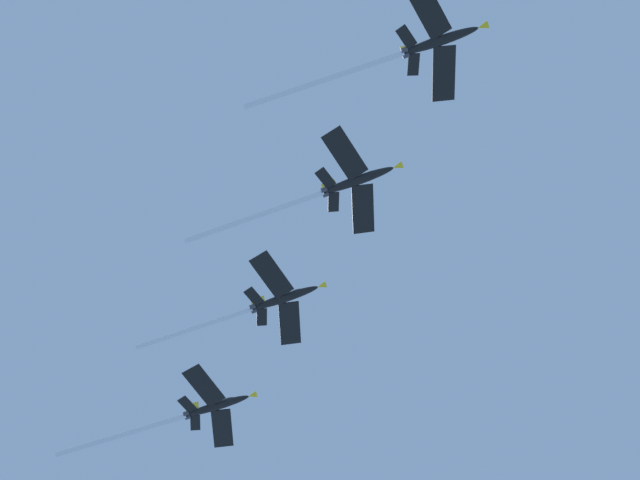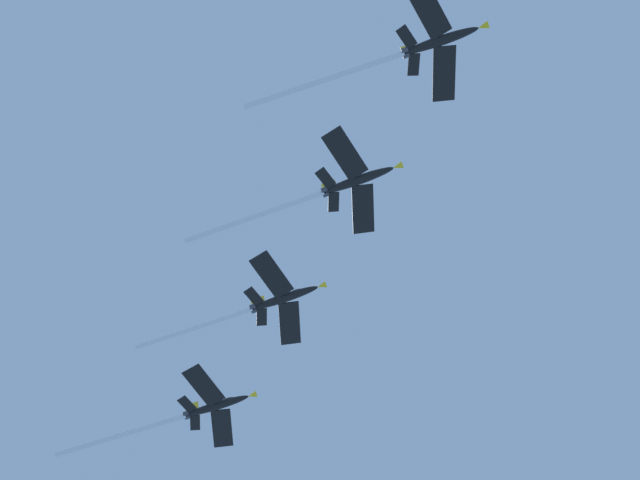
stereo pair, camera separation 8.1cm
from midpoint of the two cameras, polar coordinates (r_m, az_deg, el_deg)
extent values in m
ellipsoid|color=black|center=(145.23, 7.49, 12.14)|extent=(8.07, 10.91, 2.99)
cone|color=yellow|center=(146.44, 10.04, 12.88)|extent=(1.97, 2.12, 1.41)
ellipsoid|color=black|center=(146.13, 8.23, 12.45)|extent=(2.45, 2.96, 1.28)
cube|color=black|center=(146.92, 7.67, 10.15)|extent=(8.70, 9.09, 0.69)
cube|color=yellow|center=(148.58, 7.89, 8.71)|extent=(1.80, 1.73, 0.37)
cube|color=black|center=(143.27, 6.71, 13.97)|extent=(9.69, 6.45, 0.69)
cube|color=black|center=(145.33, 5.80, 10.75)|extent=(3.64, 3.95, 0.41)
cube|color=black|center=(143.75, 5.36, 12.39)|extent=(3.96, 2.72, 0.41)
cube|color=yellow|center=(145.85, 5.54, 11.75)|extent=(1.69, 2.39, 3.10)
cylinder|color=#38383D|center=(144.49, 5.33, 11.30)|extent=(1.28, 1.36, 0.93)
cylinder|color=#38383D|center=(144.17, 5.24, 11.62)|extent=(1.28, 1.36, 0.93)
cylinder|color=white|center=(143.36, 0.23, 9.86)|extent=(15.03, 21.79, 4.36)
ellipsoid|color=black|center=(149.56, 2.39, 3.73)|extent=(7.99, 10.95, 3.22)
cone|color=yellow|center=(150.00, 4.82, 4.57)|extent=(1.98, 2.14, 1.43)
ellipsoid|color=black|center=(150.20, 3.11, 4.09)|extent=(2.44, 2.98, 1.33)
cube|color=black|center=(151.91, 2.66, 1.92)|extent=(8.73, 9.06, 0.76)
cube|color=yellow|center=(154.02, 2.96, 0.63)|extent=(1.80, 1.73, 0.40)
cube|color=black|center=(147.11, 1.54, 5.37)|extent=(9.68, 6.38, 0.76)
cube|color=yellow|center=(145.52, 0.96, 6.73)|extent=(1.26, 1.93, 0.40)
cube|color=black|center=(150.47, 0.83, 2.37)|extent=(3.65, 3.94, 0.44)
cube|color=black|center=(148.41, 0.33, 3.84)|extent=(3.95, 2.70, 0.44)
cube|color=yellow|center=(150.68, 0.57, 3.35)|extent=(1.70, 2.44, 3.14)
cylinder|color=#38383D|center=(149.53, 0.35, 2.84)|extent=(1.28, 1.37, 0.95)
cylinder|color=#38383D|center=(149.13, 0.25, 3.13)|extent=(1.28, 1.37, 0.95)
cylinder|color=white|center=(149.76, -4.10, 1.44)|extent=(13.77, 20.24, 4.53)
ellipsoid|color=black|center=(159.93, -2.19, -3.59)|extent=(8.18, 10.83, 3.25)
cone|color=yellow|center=(159.66, 0.09, -2.84)|extent=(1.99, 2.14, 1.44)
ellipsoid|color=black|center=(160.32, -1.50, -3.25)|extent=(2.48, 2.96, 1.33)
cube|color=black|center=(162.80, -1.90, -5.17)|extent=(8.64, 9.13, 0.77)
cube|color=yellow|center=(165.25, -1.59, -6.28)|extent=(1.81, 1.71, 0.40)
cube|color=black|center=(157.11, -3.03, -2.17)|extent=(9.69, 6.53, 0.77)
cube|color=yellow|center=(155.16, -3.59, -0.97)|extent=(1.29, 1.93, 0.40)
cube|color=black|center=(161.54, -3.64, -4.78)|extent=(3.62, 3.96, 0.44)
cube|color=black|center=(159.09, -4.14, -3.50)|extent=(3.97, 2.76, 0.44)
cube|color=yellow|center=(161.46, -3.87, -3.86)|extent=(1.75, 2.42, 3.15)
cylinder|color=#38383D|center=(160.54, -4.11, -4.38)|extent=(1.29, 1.37, 0.95)
cylinder|color=#38383D|center=(160.05, -4.21, -4.13)|extent=(1.29, 1.37, 0.95)
cylinder|color=white|center=(161.70, -7.81, -5.43)|extent=(12.61, 17.78, 4.10)
ellipsoid|color=black|center=(171.69, -6.39, -10.15)|extent=(8.34, 10.74, 3.01)
cone|color=yellow|center=(170.68, -4.23, -9.55)|extent=(2.00, 2.12, 1.41)
ellipsoid|color=black|center=(171.82, -5.73, -9.84)|extent=(2.50, 2.94, 1.28)
cube|color=black|center=(175.02, -6.09, -11.51)|extent=(8.56, 9.19, 0.70)
cube|color=yellow|center=(177.75, -5.77, -12.46)|extent=(1.82, 1.70, 0.37)
cube|color=black|center=(168.59, -7.22, -8.93)|extent=(9.69, 6.66, 0.70)
cube|color=yellow|center=(166.37, -7.77, -7.88)|extent=(1.31, 1.93, 0.37)
cube|color=black|center=(174.00, -7.75, -11.13)|extent=(3.59, 3.97, 0.41)
cube|color=black|center=(171.24, -8.25, -10.03)|extent=(3.98, 2.81, 0.41)
cube|color=yellow|center=(173.66, -7.94, -10.27)|extent=(1.76, 2.35, 3.10)
cylinder|color=#38383D|center=(172.97, -8.20, -10.78)|extent=(1.29, 1.36, 0.93)
cylinder|color=#38383D|center=(172.42, -8.30, -10.57)|extent=(1.29, 1.36, 0.93)
cylinder|color=white|center=(175.69, -12.24, -11.71)|extent=(15.21, 20.70, 4.34)
camera|label=1|loc=(0.04, 89.98, -0.02)|focal=51.73mm
camera|label=2|loc=(0.04, -90.02, 0.02)|focal=51.73mm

